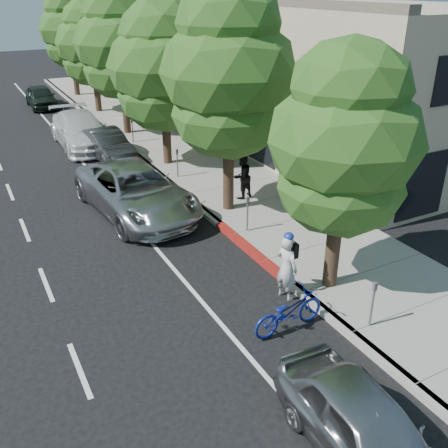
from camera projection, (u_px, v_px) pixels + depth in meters
ground at (264, 264)px, 15.47m from camera, size 120.00×120.00×0.00m
sidewalk at (213, 172)px, 22.75m from camera, size 4.60×56.00×0.15m
curb at (166, 180)px, 21.77m from camera, size 0.30×56.00×0.15m
curb_red_segment at (248, 248)px, 16.23m from camera, size 0.32×4.00×0.15m
storefront_building at (243, 57)px, 32.28m from camera, size 10.00×36.00×7.00m
street_tree_0 at (344, 143)px, 12.39m from camera, size 3.96×3.96×6.84m
street_tree_1 at (229, 75)px, 16.81m from camera, size 4.73×4.73×8.10m
street_tree_2 at (163, 68)px, 21.80m from camera, size 4.93×4.93×7.43m
street_tree_3 at (120, 44)px, 26.38m from camera, size 4.91×4.91×7.96m
street_tree_4 at (92, 44)px, 31.37m from camera, size 4.55×4.55×7.14m
street_tree_5 at (70, 30)px, 35.98m from camera, size 4.31×4.31×7.54m
cyclist at (287, 268)px, 13.44m from camera, size 0.60×0.77×1.88m
bicycle at (289, 311)px, 12.34m from camera, size 2.08×0.84×1.07m
silver_suv at (136, 191)px, 18.51m from camera, size 3.50×6.57×1.76m
dark_sedan at (108, 145)px, 24.37m from camera, size 1.82×4.37×1.41m
white_pickup at (81, 130)px, 26.16m from camera, size 2.47×5.97×1.73m
dark_suv_far at (41, 97)px, 34.43m from camera, size 1.77×4.33×1.47m
near_car_a at (366, 431)px, 8.85m from camera, size 1.89×4.24×1.42m
pedestrian at (242, 176)px, 19.46m from camera, size 1.02×0.89×1.79m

